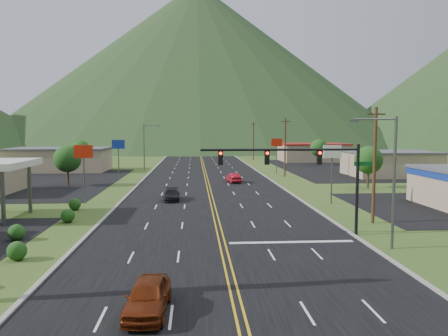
{
  "coord_description": "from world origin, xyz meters",
  "views": [
    {
      "loc": [
        -1.95,
        -18.36,
        8.16
      ],
      "look_at": [
        0.83,
        22.25,
        4.5
      ],
      "focal_mm": 35.0,
      "sensor_mm": 36.0,
      "label": 1
    }
  ],
  "objects": [
    {
      "name": "mountain_n",
      "position": [
        0.0,
        220.0,
        42.5
      ],
      "size": [
        220.0,
        220.0,
        85.0
      ],
      "primitive_type": "cone",
      "color": "#1D3015",
      "rests_on": "ground"
    },
    {
      "name": "car_dark_mid",
      "position": [
        -4.54,
        31.14,
        0.63
      ],
      "size": [
        1.9,
        4.4,
        1.26
      ],
      "primitive_type": "imported",
      "rotation": [
        0.0,
        0.0,
        0.03
      ],
      "color": "black",
      "rests_on": "ground"
    },
    {
      "name": "ground",
      "position": [
        0.0,
        0.0,
        0.0
      ],
      "size": [
        500.0,
        500.0,
        0.0
      ],
      "primitive_type": "plane",
      "color": "#304F1C",
      "rests_on": "ground"
    },
    {
      "name": "streetlight_west",
      "position": [
        -11.68,
        70.0,
        5.18
      ],
      "size": [
        3.28,
        0.25,
        9.0
      ],
      "color": "#59595E",
      "rests_on": "ground"
    },
    {
      "name": "car_red_near",
      "position": [
        -4.04,
        0.48,
        0.75
      ],
      "size": [
        2.02,
        4.52,
        1.51
      ],
      "primitive_type": "imported",
      "rotation": [
        0.0,
        0.0,
        -0.05
      ],
      "color": "#65220B",
      "rests_on": "ground"
    },
    {
      "name": "tree_east_a",
      "position": [
        22.0,
        40.0,
        3.89
      ],
      "size": [
        3.84,
        3.84,
        5.82
      ],
      "color": "#382314",
      "rests_on": "ground"
    },
    {
      "name": "utility_pole_d",
      "position": [
        13.5,
        135.0,
        5.13
      ],
      "size": [
        1.6,
        0.28,
        10.0
      ],
      "color": "#382314",
      "rests_on": "ground"
    },
    {
      "name": "pole_sign_west_a",
      "position": [
        -14.0,
        30.0,
        5.05
      ],
      "size": [
        2.0,
        0.18,
        6.4
      ],
      "color": "#59595E",
      "rests_on": "ground"
    },
    {
      "name": "road",
      "position": [
        0.0,
        0.0,
        0.0
      ],
      "size": [
        20.0,
        460.0,
        0.04
      ],
      "primitive_type": "cube",
      "color": "black",
      "rests_on": "ground"
    },
    {
      "name": "pole_sign_east_b",
      "position": [
        13.0,
        60.0,
        5.05
      ],
      "size": [
        2.0,
        0.18,
        6.4
      ],
      "color": "#59595E",
      "rests_on": "ground"
    },
    {
      "name": "traffic_signal",
      "position": [
        6.48,
        14.0,
        5.33
      ],
      "size": [
        13.1,
        0.43,
        7.0
      ],
      "color": "black",
      "rests_on": "ground"
    },
    {
      "name": "tree_east_b",
      "position": [
        26.0,
        78.0,
        3.89
      ],
      "size": [
        3.84,
        3.84,
        5.82
      ],
      "color": "#382314",
      "rests_on": "ground"
    },
    {
      "name": "streetlight_east",
      "position": [
        11.18,
        10.0,
        5.18
      ],
      "size": [
        3.28,
        0.25,
        9.0
      ],
      "color": "#59595E",
      "rests_on": "ground"
    },
    {
      "name": "building_west_far",
      "position": [
        -28.0,
        68.0,
        2.26
      ],
      "size": [
        18.4,
        11.4,
        4.5
      ],
      "color": "tan",
      "rests_on": "ground"
    },
    {
      "name": "pole_sign_east_a",
      "position": [
        13.0,
        28.0,
        5.05
      ],
      "size": [
        2.0,
        0.18,
        6.4
      ],
      "color": "#59595E",
      "rests_on": "ground"
    },
    {
      "name": "utility_pole_a",
      "position": [
        13.5,
        18.0,
        5.13
      ],
      "size": [
        1.6,
        0.28,
        10.0
      ],
      "color": "#382314",
      "rests_on": "ground"
    },
    {
      "name": "utility_pole_c",
      "position": [
        13.5,
        95.0,
        5.13
      ],
      "size": [
        1.6,
        0.28,
        10.0
      ],
      "color": "#382314",
      "rests_on": "ground"
    },
    {
      "name": "utility_pole_b",
      "position": [
        13.5,
        55.0,
        5.13
      ],
      "size": [
        1.6,
        0.28,
        10.0
      ],
      "color": "#382314",
      "rests_on": "ground"
    },
    {
      "name": "car_red_far",
      "position": [
        3.99,
        47.23,
        0.71
      ],
      "size": [
        2.07,
        4.46,
        1.42
      ],
      "primitive_type": "imported",
      "rotation": [
        0.0,
        0.0,
        3.28
      ],
      "color": "maroon",
      "rests_on": "ground"
    },
    {
      "name": "building_east_far",
      "position": [
        28.0,
        90.0,
        2.26
      ],
      "size": [
        16.4,
        12.4,
        4.5
      ],
      "color": "tan",
      "rests_on": "ground"
    },
    {
      "name": "tree_west_a",
      "position": [
        -20.0,
        45.0,
        3.89
      ],
      "size": [
        3.84,
        3.84,
        5.82
      ],
      "color": "#382314",
      "rests_on": "ground"
    },
    {
      "name": "pole_sign_west_b",
      "position": [
        -14.0,
        52.0,
        5.05
      ],
      "size": [
        2.0,
        0.18,
        6.4
      ],
      "color": "#59595E",
      "rests_on": "ground"
    },
    {
      "name": "building_east_mid",
      "position": [
        32.0,
        55.0,
        2.16
      ],
      "size": [
        14.4,
        11.4,
        4.3
      ],
      "color": "tan",
      "rests_on": "ground"
    },
    {
      "name": "curb_west",
      "position": [
        -10.15,
        0.0,
        0.0
      ],
      "size": [
        0.3,
        460.0,
        0.14
      ],
      "primitive_type": "cube",
      "color": "gray",
      "rests_on": "ground"
    },
    {
      "name": "tree_west_b",
      "position": [
        -25.0,
        72.0,
        3.89
      ],
      "size": [
        3.84,
        3.84,
        5.82
      ],
      "color": "#382314",
      "rests_on": "ground"
    }
  ]
}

